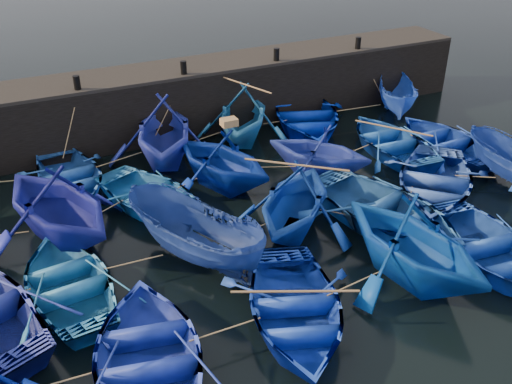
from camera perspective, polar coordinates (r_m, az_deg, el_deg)
name	(u,v)px	position (r m, az deg, el deg)	size (l,w,h in m)	color
ground	(306,266)	(15.88, 5.05, -7.40)	(120.00, 120.00, 0.00)	black
quay_wall	(179,100)	(23.78, -7.74, 9.10)	(26.00, 2.50, 2.50)	black
quay_top	(176,69)	(23.35, -7.96, 12.10)	(26.00, 2.50, 0.12)	black
bollard_1	(77,83)	(21.59, -17.48, 10.40)	(0.24, 0.24, 0.50)	black
bollard_2	(184,68)	(22.44, -7.26, 12.24)	(0.24, 0.24, 0.50)	black
bollard_3	(276,54)	(23.94, 2.06, 13.58)	(0.24, 0.24, 0.50)	black
bollard_4	(358,43)	(25.97, 10.17, 14.46)	(0.24, 0.24, 0.50)	black
boat_1	(70,175)	(20.35, -18.15, 1.60)	(3.08, 4.31, 0.89)	#1A4790
boat_2	(164,130)	(21.01, -9.22, 6.16)	(4.15, 4.82, 2.53)	#222F9D
boat_3	(243,113)	(22.47, -1.32, 7.89)	(3.83, 4.44, 2.34)	#1F65A2
boat_4	(306,116)	(23.85, 5.01, 7.57)	(3.94, 5.50, 1.14)	#001C8C
boat_5	(398,97)	(26.04, 13.97, 9.24)	(1.51, 4.01, 1.55)	blue
boat_7	(57,202)	(17.11, -19.29, -0.99)	(4.21, 4.88, 2.57)	navy
boat_8	(151,196)	(18.37, -10.42, -0.44)	(3.19, 4.45, 0.92)	blue
boat_9	(222,158)	(19.06, -3.45, 3.42)	(3.64, 4.22, 2.22)	navy
boat_10	(319,150)	(19.96, 6.33, 4.18)	(3.23, 3.75, 1.97)	#1F3397
boat_11	(392,141)	(22.36, 13.40, 5.03)	(3.35, 4.68, 0.97)	#134698
boat_12	(445,140)	(22.97, 18.42, 4.93)	(3.31, 4.62, 0.96)	navy
boat_14	(69,282)	(15.31, -18.21, -8.52)	(3.15, 4.40, 0.91)	#1D65A4
boat_15	(194,236)	(15.52, -6.23, -4.42)	(1.73, 4.59, 1.77)	navy
boat_16	(295,200)	(16.63, 3.90, -0.79)	(3.67, 4.25, 2.24)	navy
boat_17	(385,210)	(17.63, 12.76, -1.75)	(3.84, 5.37, 1.11)	navy
boat_18	(434,182)	(19.67, 17.37, 0.99)	(3.65, 5.11, 1.06)	#224394
boat_21	(149,356)	(12.83, -10.61, -15.80)	(3.55, 4.96, 1.03)	#172B9D
boat_22	(294,309)	(13.78, 3.87, -11.55)	(3.36, 4.70, 0.98)	#1334B7
boat_23	(414,240)	(15.22, 15.48, -4.69)	(4.01, 4.65, 2.45)	#063C93
boat_24	(492,249)	(16.91, 22.53, -5.24)	(3.43, 4.80, 1.00)	#153EA5
wooden_crate	(229,122)	(18.65, -2.71, 6.99)	(0.52, 0.39, 0.24)	olive
mooring_ropes	(230,163)	(19.22, -2.63, 2.88)	(18.42, 11.61, 2.10)	tan
loose_oars	(309,153)	(18.19, 5.29, 3.93)	(10.19, 12.19, 1.43)	#99724C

